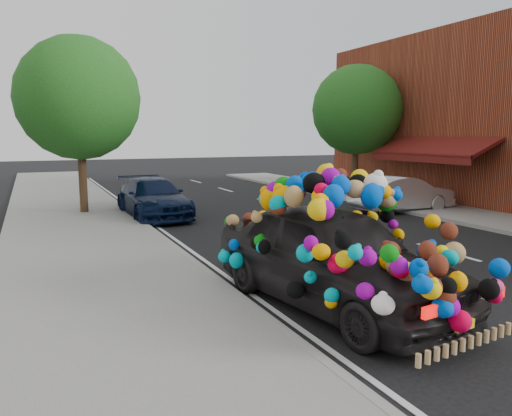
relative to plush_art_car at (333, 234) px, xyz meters
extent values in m
plane|color=black|center=(1.01, 2.04, -1.20)|extent=(100.00, 100.00, 0.00)
cube|color=gray|center=(-3.29, 2.04, -1.14)|extent=(4.00, 60.00, 0.12)
cube|color=gray|center=(-1.34, 2.04, -1.13)|extent=(0.15, 60.00, 0.13)
cube|color=gray|center=(9.21, 5.04, -1.14)|extent=(3.00, 40.00, 0.12)
cube|color=#581310|center=(9.71, 8.04, 1.15)|extent=(1.62, 5.20, 0.75)
cube|color=#581310|center=(8.96, 8.04, 0.75)|extent=(0.06, 5.20, 0.35)
cylinder|color=#332114|center=(-2.79, 11.54, 0.16)|extent=(0.28, 0.28, 2.73)
sphere|color=#144813|center=(-2.79, 11.54, 2.83)|extent=(4.20, 4.20, 4.20)
cylinder|color=#332114|center=(9.01, 12.04, 0.12)|extent=(0.28, 0.28, 2.64)
sphere|color=#144813|center=(9.01, 12.04, 2.70)|extent=(4.00, 4.00, 4.00)
imported|color=black|center=(0.00, 0.00, -0.36)|extent=(2.63, 5.13, 1.67)
cube|color=red|center=(-0.32, -2.54, -0.42)|extent=(0.23, 0.09, 0.14)
cube|color=red|center=(1.01, -2.36, -0.42)|extent=(0.23, 0.09, 0.14)
cube|color=yellow|center=(0.34, -2.46, -0.72)|extent=(0.34, 0.09, 0.12)
imported|color=black|center=(-0.65, 10.17, -0.54)|extent=(1.98, 4.60, 1.32)
imported|color=#A9ABAF|center=(7.93, 7.56, -0.54)|extent=(4.00, 1.45, 1.31)
camera|label=1|loc=(-4.43, -6.74, 1.62)|focal=35.00mm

